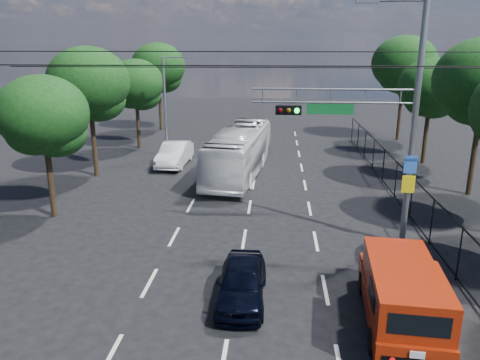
# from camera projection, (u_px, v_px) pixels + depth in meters

# --- Properties ---
(lane_markings) EXTENTS (6.12, 38.00, 0.01)m
(lane_markings) POSITION_uv_depth(u_px,v_px,m) (252.00, 194.00, 25.45)
(lane_markings) COLOR beige
(lane_markings) RESTS_ON ground
(signal_mast) EXTENTS (6.43, 0.39, 9.50)m
(signal_mast) POSITION_uv_depth(u_px,v_px,m) (382.00, 116.00, 17.84)
(signal_mast) COLOR slate
(signal_mast) RESTS_ON ground
(streetlight_left) EXTENTS (2.09, 0.22, 7.08)m
(streetlight_left) POSITION_uv_depth(u_px,v_px,m) (167.00, 103.00, 32.46)
(streetlight_left) COLOR slate
(streetlight_left) RESTS_ON ground
(utility_wires) EXTENTS (22.00, 5.04, 0.74)m
(utility_wires) POSITION_uv_depth(u_px,v_px,m) (246.00, 61.00, 18.47)
(utility_wires) COLOR black
(utility_wires) RESTS_ON ground
(fence_right) EXTENTS (0.06, 34.03, 2.00)m
(fence_right) POSITION_uv_depth(u_px,v_px,m) (405.00, 190.00, 22.85)
(fence_right) COLOR black
(fence_right) RESTS_ON ground
(tree_right_d) EXTENTS (4.32, 4.32, 7.02)m
(tree_right_d) POSITION_uv_depth(u_px,v_px,m) (431.00, 91.00, 30.91)
(tree_right_d) COLOR black
(tree_right_d) RESTS_ON ground
(tree_right_e) EXTENTS (5.28, 5.28, 8.58)m
(tree_right_e) POSITION_uv_depth(u_px,v_px,m) (404.00, 68.00, 38.25)
(tree_right_e) COLOR black
(tree_right_e) RESTS_ON ground
(tree_left_b) EXTENTS (4.08, 4.08, 6.63)m
(tree_left_b) POSITION_uv_depth(u_px,v_px,m) (44.00, 120.00, 21.03)
(tree_left_b) COLOR black
(tree_left_b) RESTS_ON ground
(tree_left_c) EXTENTS (4.80, 4.80, 7.80)m
(tree_left_c) POSITION_uv_depth(u_px,v_px,m) (89.00, 88.00, 27.54)
(tree_left_c) COLOR black
(tree_left_c) RESTS_ON ground
(tree_left_d) EXTENTS (4.20, 4.20, 6.83)m
(tree_left_d) POSITION_uv_depth(u_px,v_px,m) (136.00, 87.00, 35.36)
(tree_left_d) COLOR black
(tree_left_d) RESTS_ON ground
(tree_left_e) EXTENTS (4.92, 4.92, 7.99)m
(tree_left_e) POSITION_uv_depth(u_px,v_px,m) (159.00, 70.00, 42.80)
(tree_left_e) COLOR black
(tree_left_e) RESTS_ON ground
(red_pickup) EXTENTS (2.35, 5.45, 1.98)m
(red_pickup) POSITION_uv_depth(u_px,v_px,m) (401.00, 292.00, 13.44)
(red_pickup) COLOR black
(red_pickup) RESTS_ON ground
(navy_hatchback) EXTENTS (1.53, 3.78, 1.29)m
(navy_hatchback) POSITION_uv_depth(u_px,v_px,m) (242.00, 282.00, 14.86)
(navy_hatchback) COLOR black
(navy_hatchback) RESTS_ON ground
(white_bus) EXTENTS (3.70, 10.78, 2.94)m
(white_bus) POSITION_uv_depth(u_px,v_px,m) (239.00, 152.00, 28.86)
(white_bus) COLOR silver
(white_bus) RESTS_ON ground
(white_van) EXTENTS (1.81, 4.74, 1.54)m
(white_van) POSITION_uv_depth(u_px,v_px,m) (175.00, 154.00, 31.36)
(white_van) COLOR silver
(white_van) RESTS_ON ground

